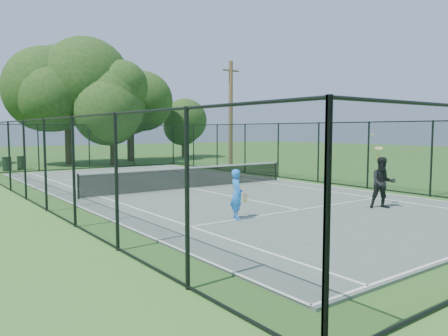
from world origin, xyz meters
TOP-DOWN VIEW (x-y plane):
  - ground at (0.00, 0.00)m, footprint 120.00×120.00m
  - tennis_court at (0.00, 0.00)m, footprint 11.00×24.00m
  - tennis_net at (0.00, 0.00)m, footprint 10.08×0.08m
  - fence at (0.00, 0.00)m, footprint 13.10×26.10m
  - tree_near_left at (0.10, 17.75)m, footprint 7.07×7.07m
  - tree_near_mid at (2.59, 15.06)m, footprint 5.57×5.57m
  - tree_near_right at (5.38, 18.24)m, footprint 5.67×5.67m
  - tree_far_right at (11.90, 20.24)m, footprint 4.21×4.21m
  - trash_bin_left at (-4.83, 14.53)m, footprint 0.58×0.58m
  - trash_bin_right at (-3.89, 14.84)m, footprint 0.58×0.58m
  - utility_pole at (8.98, 9.00)m, footprint 1.40×0.30m
  - player_blue at (-2.48, -6.30)m, footprint 0.83×0.61m
  - player_black at (2.44, -7.78)m, footprint 1.03×1.16m

SIDE VIEW (x-z plane):
  - ground at x=0.00m, z-range 0.00..0.00m
  - tennis_court at x=0.00m, z-range 0.00..0.06m
  - trash_bin_left at x=-4.83m, z-range 0.01..0.91m
  - trash_bin_right at x=-3.89m, z-range 0.01..0.91m
  - tennis_net at x=0.00m, z-range 0.10..1.05m
  - player_blue at x=-2.48m, z-range 0.06..1.50m
  - player_black at x=2.44m, z-range -0.31..2.12m
  - fence at x=0.00m, z-range 0.00..3.00m
  - tree_far_right at x=11.90m, z-range 0.66..6.22m
  - utility_pole at x=8.98m, z-range 0.06..7.58m
  - tree_near_mid at x=2.59m, z-range 0.84..8.13m
  - tree_near_right at x=5.38m, z-range 1.06..8.89m
  - tree_near_left at x=0.10m, z-range 1.06..10.28m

